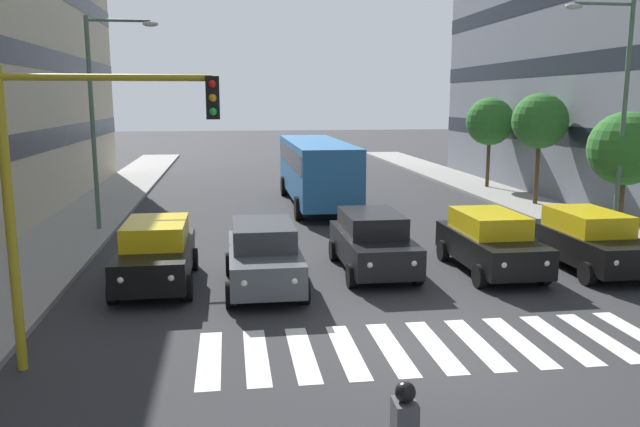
% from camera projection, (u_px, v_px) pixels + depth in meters
% --- Properties ---
extents(ground_plane, '(180.00, 180.00, 0.00)m').
position_uv_depth(ground_plane, '(435.00, 346.00, 12.80)').
color(ground_plane, '#2D2D30').
extents(crosswalk_markings, '(9.45, 2.80, 0.01)m').
position_uv_depth(crosswalk_markings, '(435.00, 346.00, 12.80)').
color(crosswalk_markings, silver).
rests_on(crosswalk_markings, ground_plane).
extents(car_0, '(2.02, 4.44, 1.72)m').
position_uv_depth(car_0, '(589.00, 240.00, 18.42)').
color(car_0, black).
rests_on(car_0, ground_plane).
extents(car_1, '(2.02, 4.44, 1.72)m').
position_uv_depth(car_1, '(490.00, 242.00, 18.19)').
color(car_1, black).
rests_on(car_1, ground_plane).
extents(car_2, '(2.02, 4.44, 1.72)m').
position_uv_depth(car_2, '(372.00, 242.00, 18.20)').
color(car_2, black).
rests_on(car_2, ground_plane).
extents(car_3, '(2.02, 4.44, 1.72)m').
position_uv_depth(car_3, '(264.00, 255.00, 16.63)').
color(car_3, '#474C51').
rests_on(car_3, ground_plane).
extents(car_4, '(2.02, 4.44, 1.72)m').
position_uv_depth(car_4, '(156.00, 253.00, 16.88)').
color(car_4, black).
rests_on(car_4, ground_plane).
extents(bus_behind_traffic, '(2.78, 10.50, 3.00)m').
position_uv_depth(bus_behind_traffic, '(316.00, 166.00, 29.59)').
color(bus_behind_traffic, '#286BAD').
rests_on(bus_behind_traffic, ground_plane).
extents(traffic_light_gantry, '(3.83, 0.36, 5.50)m').
position_uv_depth(traffic_light_gantry, '(69.00, 172.00, 11.21)').
color(traffic_light_gantry, '#AD991E').
rests_on(traffic_light_gantry, ground_plane).
extents(street_lamp_left, '(2.39, 0.28, 7.91)m').
position_uv_depth(street_lamp_left, '(616.00, 101.00, 20.71)').
color(street_lamp_left, '#4C6B56').
rests_on(street_lamp_left, sidewalk_left).
extents(street_lamp_right, '(2.57, 0.28, 7.68)m').
position_uv_depth(street_lamp_right, '(102.00, 104.00, 22.91)').
color(street_lamp_right, '#4C6B56').
rests_on(street_lamp_right, sidewalk_right).
extents(street_tree_1, '(2.56, 2.56, 4.36)m').
position_uv_depth(street_tree_1, '(626.00, 149.00, 21.95)').
color(street_tree_1, '#513823').
rests_on(street_tree_1, sidewalk_left).
extents(street_tree_2, '(2.52, 2.52, 5.06)m').
position_uv_depth(street_tree_2, '(540.00, 121.00, 28.74)').
color(street_tree_2, '#513823').
rests_on(street_tree_2, sidewalk_left).
extents(street_tree_3, '(2.58, 2.58, 4.87)m').
position_uv_depth(street_tree_3, '(490.00, 122.00, 34.42)').
color(street_tree_3, '#513823').
rests_on(street_tree_3, sidewalk_left).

